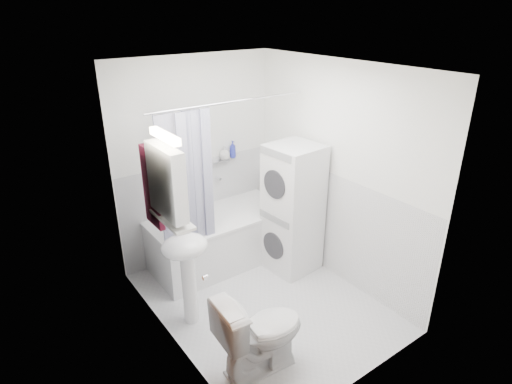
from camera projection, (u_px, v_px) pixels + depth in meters
floor at (262, 301)px, 4.52m from camera, size 2.60×2.60×0.00m
room_walls at (263, 169)px, 3.92m from camera, size 2.60×2.60×2.60m
wainscot at (246, 240)px, 4.49m from camera, size 1.98×2.58×2.58m
door at (205, 277)px, 3.20m from camera, size 0.05×2.00×2.00m
bathtub at (220, 236)px, 5.09m from camera, size 1.63×0.77×0.62m
tub_spout at (218, 178)px, 5.20m from camera, size 0.04×0.12×0.04m
curtain_rod at (231, 102)px, 4.18m from camera, size 1.81×0.02×0.02m
shower_curtain at (188, 185)px, 4.20m from camera, size 0.55×0.02×1.45m
sink at (186, 260)px, 3.96m from camera, size 0.44×0.37×1.04m
medicine_cabinet at (167, 180)px, 3.47m from camera, size 0.13×0.50×0.71m
shelf at (172, 219)px, 3.63m from camera, size 0.18×0.54×0.02m
shower_caddy at (221, 161)px, 5.14m from camera, size 0.22×0.06×0.02m
towel at (152, 185)px, 3.69m from camera, size 0.07×0.30×0.74m
washer_dryer at (293, 209)px, 4.83m from camera, size 0.58×0.57×1.50m
toilet at (260, 333)px, 3.55m from camera, size 0.80×0.49×0.75m
soap_pump at (185, 232)px, 3.94m from camera, size 0.08×0.17×0.08m
shelf_bottle at (180, 221)px, 3.50m from camera, size 0.07×0.18×0.07m
shelf_cup at (165, 208)px, 3.69m from camera, size 0.10×0.09×0.10m
shampoo_a at (224, 154)px, 5.13m from camera, size 0.13×0.17×0.13m
shampoo_b at (233, 154)px, 5.21m from camera, size 0.08×0.21×0.08m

